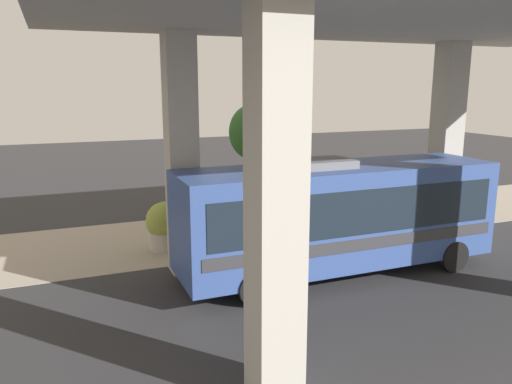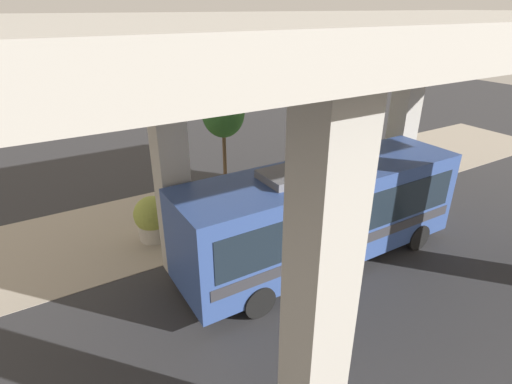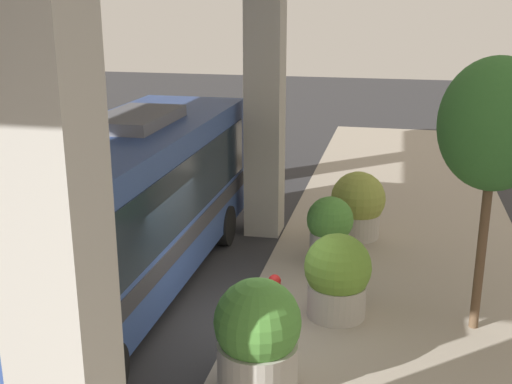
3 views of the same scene
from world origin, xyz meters
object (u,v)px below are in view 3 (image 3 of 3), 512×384
object	(u,v)px
planter_front	(358,205)
planter_middle	(330,228)
bus	(121,205)
fire_hydrant	(274,297)
planter_extra	(257,336)
planter_back	(337,276)
street_tree_near	(495,126)

from	to	relation	value
planter_front	planter_middle	xyz separation A→B (m)	(0.52, 1.74, -0.05)
bus	fire_hydrant	size ratio (longest dim) A/B	10.87
planter_front	planter_extra	distance (m)	7.12
fire_hydrant	planter_back	distance (m)	1.26
planter_extra	planter_front	bearing A→B (deg)	-98.67
fire_hydrant	planter_extra	xyz separation A→B (m)	(-0.16, 2.22, 0.42)
street_tree_near	planter_middle	bearing A→B (deg)	-40.74
fire_hydrant	planter_middle	size ratio (longest dim) A/B	0.59
bus	planter_extra	distance (m)	4.34
planter_middle	planter_extra	size ratio (longest dim) A/B	0.87
planter_front	planter_back	world-z (taller)	planter_front
street_tree_near	fire_hydrant	bearing A→B (deg)	7.37
street_tree_near	planter_front	bearing A→B (deg)	-60.19
planter_middle	planter_extra	distance (m)	5.32
planter_middle	bus	bearing A→B (deg)	35.20
planter_extra	planter_middle	bearing A→B (deg)	-95.94
street_tree_near	planter_extra	bearing A→B (deg)	37.24
planter_front	planter_middle	world-z (taller)	planter_front
bus	street_tree_near	distance (m)	7.15
bus	street_tree_near	bearing A→B (deg)	-178.69
fire_hydrant	planter_back	size ratio (longest dim) A/B	0.55
planter_back	planter_middle	bearing A→B (deg)	-80.70
planter_back	street_tree_near	xyz separation A→B (m)	(-2.57, -0.10, 3.01)
bus	planter_middle	xyz separation A→B (m)	(-3.89, -2.75, -1.17)
planter_back	planter_front	bearing A→B (deg)	-91.08
planter_middle	street_tree_near	xyz separation A→B (m)	(-3.01, 2.59, 3.03)
planter_extra	street_tree_near	bearing A→B (deg)	-142.76
planter_middle	street_tree_near	size ratio (longest dim) A/B	0.31
street_tree_near	planter_back	bearing A→B (deg)	2.15
planter_back	planter_extra	world-z (taller)	planter_extra
bus	planter_back	distance (m)	4.48
planter_back	planter_extra	xyz separation A→B (m)	(0.99, 2.61, 0.05)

